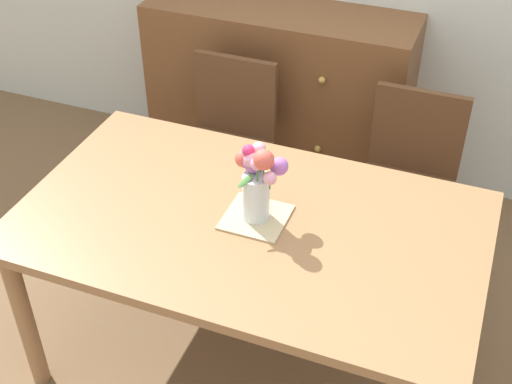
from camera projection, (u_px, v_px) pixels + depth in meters
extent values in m
plane|color=brown|center=(251.00, 356.00, 2.99)|extent=(12.00, 12.00, 0.00)
cube|color=#9E7047|center=(250.00, 224.00, 2.54)|extent=(1.71, 1.01, 0.04)
cylinder|color=#9E7047|center=(25.00, 319.00, 2.68)|extent=(0.07, 0.07, 0.73)
cylinder|color=#9E7047|center=(132.00, 195.00, 3.30)|extent=(0.07, 0.07, 0.73)
cylinder|color=#9E7047|center=(461.00, 277.00, 2.86)|extent=(0.07, 0.07, 0.73)
cube|color=brown|center=(222.00, 155.00, 3.41)|extent=(0.42, 0.42, 0.04)
cylinder|color=brown|center=(243.00, 222.00, 3.37)|extent=(0.04, 0.04, 0.44)
cylinder|color=brown|center=(176.00, 205.00, 3.47)|extent=(0.04, 0.04, 0.44)
cylinder|color=brown|center=(268.00, 181.00, 3.63)|extent=(0.04, 0.04, 0.44)
cylinder|color=brown|center=(206.00, 167.00, 3.74)|extent=(0.04, 0.04, 0.44)
cube|color=brown|center=(236.00, 96.00, 3.41)|extent=(0.42, 0.04, 0.42)
cube|color=brown|center=(403.00, 195.00, 3.15)|extent=(0.42, 0.42, 0.04)
cylinder|color=brown|center=(428.00, 268.00, 3.11)|extent=(0.04, 0.04, 0.44)
cylinder|color=brown|center=(350.00, 249.00, 3.21)|extent=(0.04, 0.04, 0.44)
cylinder|color=brown|center=(441.00, 220.00, 3.37)|extent=(0.04, 0.04, 0.44)
cylinder|color=brown|center=(369.00, 204.00, 3.48)|extent=(0.04, 0.04, 0.44)
cube|color=brown|center=(418.00, 131.00, 3.15)|extent=(0.42, 0.04, 0.42)
cube|color=brown|center=(279.00, 97.00, 3.77)|extent=(1.40, 0.44, 1.00)
sphere|color=#B7933D|center=(209.00, 60.00, 3.52)|extent=(0.04, 0.04, 0.04)
sphere|color=#B7933D|center=(322.00, 80.00, 3.34)|extent=(0.04, 0.04, 0.04)
sphere|color=#B7933D|center=(212.00, 127.00, 3.76)|extent=(0.04, 0.04, 0.04)
sphere|color=#B7933D|center=(317.00, 149.00, 3.59)|extent=(0.04, 0.04, 0.04)
cube|color=#CCB789|center=(256.00, 217.00, 2.53)|extent=(0.23, 0.23, 0.01)
cylinder|color=silver|center=(256.00, 197.00, 2.47)|extent=(0.10, 0.10, 0.18)
sphere|color=#EA9EBC|center=(270.00, 178.00, 2.35)|extent=(0.05, 0.05, 0.05)
cylinder|color=#478438|center=(270.00, 184.00, 2.36)|extent=(0.01, 0.01, 0.05)
sphere|color=#EA9EBC|center=(257.00, 164.00, 2.35)|extent=(0.05, 0.05, 0.05)
cylinder|color=#478438|center=(257.00, 174.00, 2.38)|extent=(0.01, 0.01, 0.08)
sphere|color=#E55B4C|center=(263.00, 160.00, 2.34)|extent=(0.07, 0.07, 0.07)
cylinder|color=#478438|center=(263.00, 173.00, 2.37)|extent=(0.01, 0.01, 0.10)
sphere|color=#EA9EBC|center=(251.00, 159.00, 2.39)|extent=(0.06, 0.06, 0.06)
cylinder|color=#478438|center=(251.00, 168.00, 2.41)|extent=(0.01, 0.01, 0.07)
sphere|color=#EA9EBC|center=(259.00, 149.00, 2.40)|extent=(0.05, 0.05, 0.05)
cylinder|color=#478438|center=(259.00, 161.00, 2.43)|extent=(0.01, 0.01, 0.10)
sphere|color=#B266C6|center=(279.00, 166.00, 2.43)|extent=(0.07, 0.07, 0.07)
cylinder|color=#478438|center=(279.00, 170.00, 2.44)|extent=(0.01, 0.01, 0.03)
sphere|color=#E55B4C|center=(244.00, 159.00, 2.46)|extent=(0.06, 0.06, 0.06)
cylinder|color=#478438|center=(244.00, 163.00, 2.47)|extent=(0.01, 0.01, 0.04)
sphere|color=#EFD14C|center=(261.00, 155.00, 2.41)|extent=(0.06, 0.06, 0.06)
cylinder|color=#478438|center=(261.00, 164.00, 2.43)|extent=(0.01, 0.01, 0.08)
sphere|color=#B266C6|center=(254.00, 163.00, 2.41)|extent=(0.07, 0.07, 0.07)
cylinder|color=#478438|center=(254.00, 169.00, 2.43)|extent=(0.01, 0.01, 0.05)
sphere|color=#D12D66|center=(249.00, 151.00, 2.38)|extent=(0.05, 0.05, 0.05)
cylinder|color=#478438|center=(249.00, 163.00, 2.41)|extent=(0.01, 0.01, 0.10)
ellipsoid|color=#478438|center=(272.00, 174.00, 2.43)|extent=(0.07, 0.06, 0.01)
ellipsoid|color=#478438|center=(246.00, 181.00, 2.39)|extent=(0.05, 0.07, 0.04)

